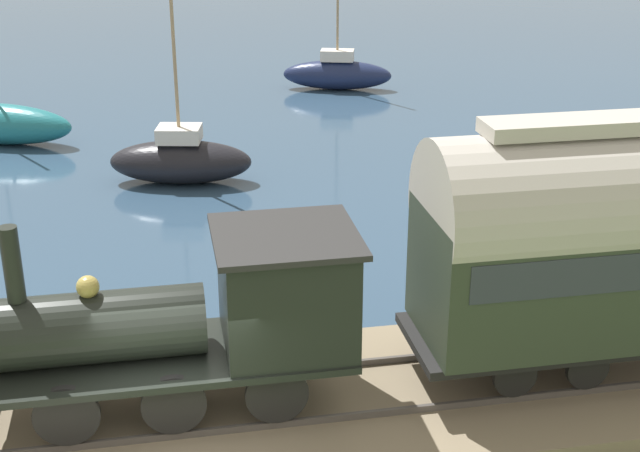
# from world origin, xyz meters

# --- Properties ---
(harbor_water) EXTENTS (80.00, 80.00, 0.01)m
(harbor_water) POSITION_xyz_m (43.41, 0.00, 0.00)
(harbor_water) COLOR #2D4760
(harbor_water) RESTS_ON ground
(rail_embankment) EXTENTS (4.42, 56.00, 0.49)m
(rail_embankment) POSITION_xyz_m (0.90, 0.00, 0.19)
(rail_embankment) COLOR #84755B
(rail_embankment) RESTS_ON ground
(steam_locomotive) EXTENTS (2.23, 6.52, 3.37)m
(steam_locomotive) POSITION_xyz_m (0.90, -0.47, 2.15)
(steam_locomotive) COLOR black
(steam_locomotive) RESTS_ON rail_embankment
(sailboat_black) EXTENTS (2.46, 4.47, 8.85)m
(sailboat_black) POSITION_xyz_m (13.66, -0.57, 0.73)
(sailboat_black) COLOR black
(sailboat_black) RESTS_ON harbor_water
(sailboat_navy) EXTENTS (2.56, 4.78, 7.42)m
(sailboat_navy) POSITION_xyz_m (24.56, -7.61, 0.70)
(sailboat_navy) COLOR #192347
(sailboat_navy) RESTS_ON harbor_water
(rowboat_off_pier) EXTENTS (2.25, 2.20, 0.39)m
(rowboat_off_pier) POSITION_xyz_m (5.73, -9.02, 0.21)
(rowboat_off_pier) COLOR #B7B2A3
(rowboat_off_pier) RESTS_ON harbor_water
(rowboat_mid_harbor) EXTENTS (1.86, 1.93, 0.52)m
(rowboat_mid_harbor) POSITION_xyz_m (7.25, -2.73, 0.27)
(rowboat_mid_harbor) COLOR #B7B2A3
(rowboat_mid_harbor) RESTS_ON harbor_water
(rowboat_near_shore) EXTENTS (2.15, 2.51, 0.48)m
(rowboat_near_shore) POSITION_xyz_m (9.35, -7.57, 0.25)
(rowboat_near_shore) COLOR beige
(rowboat_near_shore) RESTS_ON harbor_water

